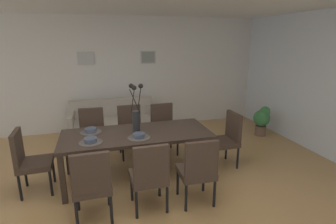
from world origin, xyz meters
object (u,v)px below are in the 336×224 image
bowl_far_left (139,135)px  dining_table (137,137)px  dining_chair_mid_left (198,168)px  framed_picture_left (86,58)px  dining_chair_far_right (131,128)px  bowl_near_right (91,130)px  sofa (114,125)px  potted_plant (262,119)px  dining_chair_near_right (92,132)px  dining_chair_near_left (92,182)px  bowl_near_left (91,140)px  dining_chair_head_west (28,159)px  framed_picture_center (148,57)px  dining_chair_mid_right (163,126)px  centerpiece_vase (136,115)px  dining_chair_head_east (227,137)px  dining_chair_far_left (150,174)px

bowl_far_left → dining_table: bearing=90.0°
dining_chair_mid_left → framed_picture_left: bearing=111.7°
dining_chair_far_right → bowl_near_right: dining_chair_far_right is taller
sofa → potted_plant: bearing=-13.9°
dining_chair_near_right → bowl_far_left: size_ratio=5.41×
sofa → framed_picture_left: framed_picture_left is taller
dining_chair_mid_left → bowl_near_right: size_ratio=5.41×
dining_chair_near_left → bowl_near_left: 0.72m
dining_table → dining_chair_head_west: 1.51m
dining_chair_head_west → framed_picture_center: (2.20, 2.46, 1.17)m
dining_chair_far_right → dining_chair_mid_right: same height
dining_chair_near_right → dining_chair_head_west: (-0.84, -0.86, 0.00)m
dining_chair_head_west → bowl_far_left: (1.50, -0.21, 0.27)m
dining_chair_mid_right → bowl_near_right: bearing=-153.7°
dining_chair_far_right → centerpiece_vase: (-0.02, -0.89, 0.51)m
dining_chair_far_right → dining_chair_head_east: same height
centerpiece_vase → framed_picture_center: framed_picture_center is taller
dining_chair_mid_left → dining_chair_head_west: size_ratio=1.00×
dining_chair_near_left → bowl_near_right: dining_chair_near_left is taller
dining_chair_head_west → bowl_far_left: bearing=-8.0°
dining_chair_mid_left → framed_picture_left: size_ratio=2.53×
dining_chair_near_left → bowl_near_right: (0.00, 1.08, 0.27)m
centerpiece_vase → sofa: 2.04m
bowl_near_right → framed_picture_center: framed_picture_center is taller
sofa → framed_picture_left: 1.59m
dining_chair_near_right → dining_chair_head_east: bearing=-21.1°
dining_chair_near_right → centerpiece_vase: bearing=-52.5°
dining_table → sofa: sofa is taller
dining_chair_near_left → potted_plant: size_ratio=1.37×
dining_chair_near_right → dining_chair_head_west: size_ratio=1.00×
sofa → dining_chair_near_right: bearing=-113.6°
dining_chair_mid_left → sofa: (-0.85, 2.78, -0.23)m
dining_chair_far_right → dining_chair_mid_right: 0.62m
dining_chair_mid_left → dining_chair_far_left: bearing=176.6°
dining_chair_mid_left → centerpiece_vase: size_ratio=1.25×
dining_chair_far_left → framed_picture_left: framed_picture_left is taller
dining_chair_far_left → bowl_far_left: size_ratio=5.41×
dining_chair_head_west → dining_chair_far_left: bearing=-29.5°
sofa → bowl_far_left: bearing=-84.2°
dining_table → dining_chair_mid_left: 1.11m
sofa → dining_chair_head_west: bearing=-124.3°
framed_picture_left → bowl_near_left: bearing=-89.2°
dining_chair_far_right → dining_chair_mid_right: size_ratio=1.00×
dining_chair_far_right → potted_plant: size_ratio=1.37×
dining_chair_head_west → bowl_near_right: dining_chair_head_west is taller
dining_chair_head_west → potted_plant: dining_chair_head_west is taller
dining_chair_near_right → bowl_near_right: 0.71m
dining_chair_mid_left → potted_plant: (2.33, 1.99, -0.14)m
bowl_near_right → sofa: bowl_near_right is taller
dining_chair_near_right → dining_chair_head_west: bearing=-134.4°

